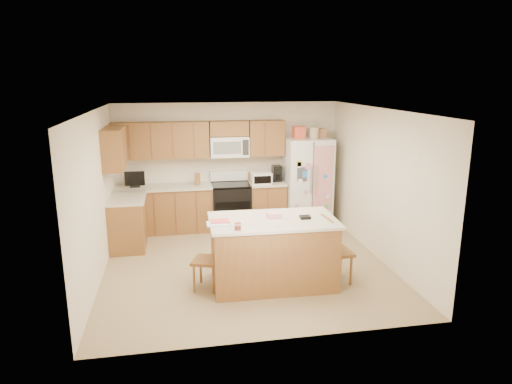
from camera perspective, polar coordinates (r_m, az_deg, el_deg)
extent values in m
plane|color=#8F7251|center=(7.57, -1.26, -9.04)|extent=(4.50, 4.50, 0.00)
cube|color=beige|center=(9.35, -3.48, 3.45)|extent=(4.50, 0.10, 2.50)
cube|color=beige|center=(5.05, 2.72, -5.85)|extent=(4.50, 0.10, 2.50)
cube|color=beige|center=(7.18, -19.33, -0.59)|extent=(0.10, 4.50, 2.50)
cube|color=beige|center=(7.83, 15.18, 0.89)|extent=(0.10, 4.50, 2.50)
cube|color=white|center=(6.97, -1.37, 10.21)|extent=(4.50, 4.50, 0.04)
cube|color=olive|center=(9.18, -11.35, -2.20)|extent=(1.87, 0.60, 0.88)
cube|color=olive|center=(9.36, 1.32, -1.61)|extent=(0.72, 0.60, 0.88)
cube|color=olive|center=(8.48, -15.72, -3.82)|extent=(0.60, 0.95, 0.88)
cube|color=beige|center=(9.06, -11.49, 0.58)|extent=(1.87, 0.64, 0.04)
cube|color=beige|center=(9.24, 1.35, 1.13)|extent=(0.72, 0.64, 0.04)
cube|color=beige|center=(8.35, -15.86, -0.81)|extent=(0.64, 0.95, 0.04)
cube|color=olive|center=(9.04, -11.82, 6.35)|extent=(1.85, 0.33, 0.70)
cube|color=olive|center=(9.22, 1.26, 6.79)|extent=(0.70, 0.33, 0.70)
cube|color=olive|center=(9.08, -3.42, 7.95)|extent=(0.76, 0.33, 0.29)
cube|color=olive|center=(8.19, -17.29, 5.24)|extent=(0.33, 0.95, 0.70)
cube|color=brown|center=(8.90, -15.56, 6.02)|extent=(0.02, 0.01, 0.66)
cube|color=brown|center=(8.92, -15.14, -2.89)|extent=(0.02, 0.01, 0.84)
cube|color=brown|center=(8.88, -12.98, 6.15)|extent=(0.02, 0.01, 0.66)
cube|color=brown|center=(8.90, -12.57, -2.79)|extent=(0.02, 0.01, 0.84)
cube|color=brown|center=(8.87, -10.38, 6.27)|extent=(0.02, 0.01, 0.66)
cube|color=brown|center=(8.89, -9.99, -2.68)|extent=(0.02, 0.01, 0.84)
cube|color=brown|center=(8.87, -7.79, 6.38)|extent=(0.01, 0.01, 0.66)
cube|color=brown|center=(8.89, -7.41, -2.57)|extent=(0.01, 0.01, 0.84)
cube|color=brown|center=(9.04, 1.16, 6.65)|extent=(0.01, 0.01, 0.66)
cube|color=brown|center=(9.06, 1.46, -2.13)|extent=(0.01, 0.01, 0.84)
cube|color=white|center=(9.10, -3.37, 5.71)|extent=(0.76, 0.38, 0.40)
cube|color=slate|center=(8.90, -3.60, 5.52)|extent=(0.54, 0.01, 0.24)
cube|color=#262626|center=(8.95, -1.30, 5.59)|extent=(0.12, 0.01, 0.30)
cube|color=olive|center=(9.04, -7.32, 1.58)|extent=(0.10, 0.14, 0.22)
cube|color=black|center=(9.11, -14.86, 0.66)|extent=(0.18, 0.12, 0.02)
cube|color=black|center=(9.07, -14.93, 1.64)|extent=(0.38, 0.03, 0.28)
cube|color=#CE5C08|center=(9.27, 0.27, 1.87)|extent=(0.35, 0.22, 0.18)
cube|color=white|center=(9.04, 0.66, 1.73)|extent=(0.40, 0.28, 0.23)
cube|color=black|center=(8.91, 0.83, 1.54)|extent=(0.34, 0.01, 0.15)
cube|color=black|center=(9.30, 2.61, 2.34)|extent=(0.18, 0.22, 0.32)
cylinder|color=black|center=(9.25, 2.70, 1.83)|extent=(0.12, 0.12, 0.12)
cube|color=black|center=(9.22, -3.16, -1.86)|extent=(0.76, 0.64, 0.88)
cube|color=black|center=(8.92, -2.90, -2.55)|extent=(0.68, 0.01, 0.42)
cube|color=black|center=(9.11, -3.20, 0.95)|extent=(0.76, 0.64, 0.03)
cube|color=white|center=(9.33, -3.41, 2.06)|extent=(0.76, 0.10, 0.20)
cube|color=white|center=(9.37, 6.41, 1.23)|extent=(0.90, 0.75, 1.80)
cube|color=#4C4C4C|center=(9.02, 7.09, 0.70)|extent=(0.02, 0.01, 1.75)
cube|color=silver|center=(8.95, 6.86, 1.59)|extent=(0.02, 0.03, 0.55)
cube|color=silver|center=(8.98, 7.47, 1.61)|extent=(0.02, 0.03, 0.55)
cube|color=#3F3F44|center=(8.90, 5.79, 2.21)|extent=(0.20, 0.01, 0.28)
cube|color=#D84C59|center=(9.05, 8.34, 1.68)|extent=(0.42, 0.01, 1.30)
cube|color=#DB4E35|center=(9.15, 5.37, 7.43)|extent=(0.22, 0.22, 0.24)
cylinder|color=#D3AB88|center=(9.19, 7.27, 7.34)|extent=(0.18, 0.18, 0.22)
cube|color=#AD794D|center=(9.37, 8.09, 7.32)|extent=(0.18, 0.20, 0.18)
cube|color=olive|center=(6.73, 2.09, -7.63)|extent=(1.77, 1.02, 0.96)
cube|color=beige|center=(6.57, 2.13, -3.58)|extent=(1.85, 1.10, 0.04)
cylinder|color=#DB4E35|center=(6.10, -2.28, -4.47)|extent=(0.08, 0.08, 0.06)
cylinder|color=white|center=(6.10, -2.28, -4.33)|extent=(0.09, 0.09, 0.09)
cube|color=pink|center=(6.64, 2.26, -2.89)|extent=(0.20, 0.15, 0.07)
cube|color=black|center=(6.62, 6.14, -3.14)|extent=(0.15, 0.12, 0.04)
cube|color=white|center=(6.35, -4.83, -3.98)|extent=(0.31, 0.25, 0.02)
cube|color=#D84C4C|center=(6.43, -4.54, -3.63)|extent=(0.26, 0.21, 0.01)
cylinder|color=white|center=(6.24, -0.27, -4.27)|extent=(0.14, 0.05, 0.01)
cube|color=olive|center=(6.64, -6.20, -8.50)|extent=(0.50, 0.51, 0.04)
cylinder|color=olive|center=(6.91, -6.93, -9.62)|extent=(0.03, 0.03, 0.41)
cylinder|color=olive|center=(6.63, -7.75, -10.71)|extent=(0.03, 0.03, 0.41)
cylinder|color=olive|center=(6.84, -4.61, -9.82)|extent=(0.03, 0.03, 0.41)
cylinder|color=olive|center=(6.55, -5.32, -10.94)|extent=(0.03, 0.03, 0.41)
cylinder|color=olive|center=(6.64, -4.57, -6.18)|extent=(0.02, 0.02, 0.46)
cylinder|color=olive|center=(6.58, -4.72, -6.39)|extent=(0.02, 0.02, 0.46)
cylinder|color=olive|center=(6.51, -4.88, -6.60)|extent=(0.02, 0.02, 0.46)
cylinder|color=olive|center=(6.45, -5.04, -6.82)|extent=(0.02, 0.02, 0.46)
cylinder|color=olive|center=(6.38, -5.21, -7.05)|extent=(0.02, 0.02, 0.46)
cube|color=olive|center=(6.43, -4.92, -4.70)|extent=(0.17, 0.37, 0.05)
cube|color=olive|center=(7.40, 1.73, -5.90)|extent=(0.54, 0.53, 0.04)
cylinder|color=olive|center=(7.69, 2.08, -6.96)|extent=(0.04, 0.04, 0.42)
cylinder|color=olive|center=(7.51, 0.01, -7.48)|extent=(0.04, 0.04, 0.42)
cylinder|color=olive|center=(7.47, 3.43, -7.63)|extent=(0.04, 0.04, 0.42)
cylinder|color=olive|center=(7.28, 1.32, -8.19)|extent=(0.04, 0.04, 0.42)
cylinder|color=olive|center=(7.28, 3.46, -4.15)|extent=(0.02, 0.02, 0.47)
cylinder|color=olive|center=(7.23, 2.99, -4.25)|extent=(0.02, 0.02, 0.47)
cylinder|color=olive|center=(7.19, 2.52, -4.36)|extent=(0.02, 0.02, 0.47)
cylinder|color=olive|center=(7.15, 2.05, -4.46)|extent=(0.02, 0.02, 0.47)
cylinder|color=olive|center=(7.11, 1.57, -4.57)|extent=(0.02, 0.02, 0.47)
cube|color=olive|center=(7.12, 2.54, -2.56)|extent=(0.38, 0.19, 0.05)
cube|color=olive|center=(6.91, 10.07, -7.41)|extent=(0.45, 0.47, 0.05)
cylinder|color=olive|center=(6.92, 11.78, -9.63)|extent=(0.04, 0.04, 0.45)
cylinder|color=olive|center=(7.21, 10.53, -8.57)|extent=(0.04, 0.04, 0.45)
cylinder|color=olive|center=(6.79, 9.40, -9.97)|extent=(0.04, 0.04, 0.45)
cylinder|color=olive|center=(7.09, 8.24, -8.88)|extent=(0.04, 0.04, 0.45)
cylinder|color=olive|center=(6.61, 9.34, -5.88)|extent=(0.02, 0.02, 0.50)
cylinder|color=olive|center=(6.68, 9.07, -5.66)|extent=(0.02, 0.02, 0.50)
cylinder|color=olive|center=(6.75, 8.81, -5.45)|extent=(0.02, 0.02, 0.50)
cylinder|color=olive|center=(6.81, 8.55, -5.24)|extent=(0.02, 0.02, 0.50)
cylinder|color=olive|center=(6.88, 8.29, -5.04)|extent=(0.02, 0.02, 0.50)
cube|color=olive|center=(6.67, 8.89, -3.44)|extent=(0.07, 0.42, 0.05)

